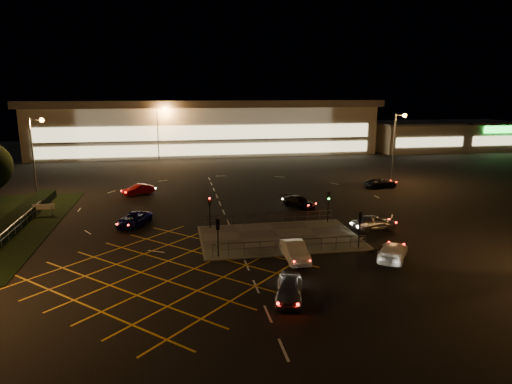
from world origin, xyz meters
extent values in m
plane|color=black|center=(0.00, 0.00, 0.00)|extent=(180.00, 180.00, 0.00)
cube|color=#4C4944|center=(2.00, -2.00, 0.06)|extent=(14.00, 9.00, 0.12)
cube|color=black|center=(-23.00, 6.00, 0.50)|extent=(2.00, 26.00, 1.00)
cube|color=beige|center=(0.00, 62.00, 5.00)|extent=(70.00, 25.00, 10.00)
cube|color=slate|center=(0.00, 62.00, 10.20)|extent=(72.00, 26.50, 0.60)
cube|color=#FFEAA5|center=(0.00, 49.45, 5.00)|extent=(66.00, 0.20, 3.00)
cube|color=#FFEAA5|center=(0.00, 49.45, 1.80)|extent=(66.00, 0.20, 2.20)
cube|color=beige|center=(46.00, 54.00, 3.00)|extent=(18.00, 14.00, 6.00)
cube|color=slate|center=(46.00, 54.00, 6.15)|extent=(18.80, 14.80, 0.40)
cube|color=#FFEAA5|center=(46.00, 46.95, 2.60)|extent=(15.30, 0.20, 2.00)
cube|color=beige|center=(62.00, 54.00, 3.00)|extent=(14.00, 14.00, 6.00)
cube|color=slate|center=(62.00, 54.00, 6.15)|extent=(14.80, 14.80, 0.40)
cube|color=#FFEAA5|center=(62.00, 46.95, 2.60)|extent=(11.90, 0.20, 2.00)
cube|color=#19E533|center=(62.00, 46.85, 5.00)|extent=(7.00, 0.30, 1.40)
cylinder|color=slate|center=(-24.00, 18.00, 5.00)|extent=(0.20, 0.20, 10.00)
cylinder|color=slate|center=(-23.30, 18.00, 9.80)|extent=(1.40, 0.12, 0.12)
sphere|color=orange|center=(-22.60, 18.00, 9.75)|extent=(0.56, 0.56, 0.56)
cylinder|color=slate|center=(24.00, 20.00, 5.00)|extent=(0.20, 0.20, 10.00)
cylinder|color=slate|center=(24.70, 20.00, 9.80)|extent=(1.40, 0.12, 0.12)
sphere|color=orange|center=(25.40, 20.00, 9.75)|extent=(0.56, 0.56, 0.56)
cylinder|color=slate|center=(-10.00, 48.00, 5.00)|extent=(0.20, 0.20, 10.00)
cylinder|color=slate|center=(-9.30, 48.00, 9.80)|extent=(1.40, 0.12, 0.12)
sphere|color=orange|center=(-8.60, 48.00, 9.75)|extent=(0.56, 0.56, 0.56)
cylinder|color=slate|center=(30.00, 50.00, 5.00)|extent=(0.20, 0.20, 10.00)
cylinder|color=slate|center=(30.70, 50.00, 9.80)|extent=(1.40, 0.12, 0.12)
sphere|color=orange|center=(31.40, 50.00, 9.75)|extent=(0.56, 0.56, 0.56)
cylinder|color=black|center=(-4.00, -6.00, 1.62)|extent=(0.10, 0.10, 3.00)
cube|color=black|center=(-4.00, -6.00, 2.82)|extent=(0.28, 0.18, 0.90)
sphere|color=#19FF33|center=(-4.00, -5.87, 2.82)|extent=(0.16, 0.16, 0.16)
cylinder|color=black|center=(8.00, -6.00, 1.62)|extent=(0.10, 0.10, 3.00)
cube|color=black|center=(8.00, -6.00, 2.82)|extent=(0.28, 0.18, 0.90)
sphere|color=#19FF33|center=(8.00, -5.87, 2.82)|extent=(0.16, 0.16, 0.16)
cylinder|color=black|center=(-4.00, 2.00, 1.62)|extent=(0.10, 0.10, 3.00)
cube|color=black|center=(-4.00, 2.00, 2.82)|extent=(0.28, 0.18, 0.90)
sphere|color=#FF0C0C|center=(-4.00, 1.87, 2.82)|extent=(0.16, 0.16, 0.16)
cylinder|color=black|center=(8.00, 2.00, 1.62)|extent=(0.10, 0.10, 3.00)
cube|color=black|center=(8.00, 2.00, 2.82)|extent=(0.28, 0.18, 0.90)
sphere|color=#19FF33|center=(8.00, 1.87, 2.82)|extent=(0.16, 0.16, 0.16)
imported|color=#9EA1A5|center=(-0.25, -14.31, 0.73)|extent=(2.88, 4.60, 1.46)
imported|color=white|center=(1.95, -7.61, 0.74)|extent=(1.61, 4.49, 1.47)
imported|color=#0D0A41|center=(-11.44, 4.54, 0.64)|extent=(3.87, 5.11, 1.29)
imported|color=black|center=(6.85, 8.77, 0.62)|extent=(3.65, 4.59, 1.25)
imported|color=#9EA1A5|center=(11.60, -1.08, 0.74)|extent=(4.51, 2.24, 1.48)
imported|color=maroon|center=(-11.87, 18.72, 0.67)|extent=(4.19, 3.30, 1.33)
imported|color=black|center=(21.12, 17.33, 0.64)|extent=(4.96, 3.07, 1.28)
imported|color=white|center=(9.65, -8.89, 0.69)|extent=(4.30, 5.01, 1.38)
camera|label=1|loc=(-7.25, -40.77, 13.20)|focal=32.00mm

